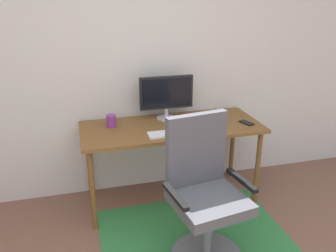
# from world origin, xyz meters

# --- Properties ---
(wall_back) EXTENTS (6.00, 0.10, 2.60)m
(wall_back) POSITION_xyz_m (0.00, 2.20, 1.30)
(wall_back) COLOR silver
(wall_back) RESTS_ON ground
(area_rug) EXTENTS (1.49, 1.46, 0.01)m
(area_rug) POSITION_xyz_m (0.36, 1.04, 0.00)
(area_rug) COLOR #2E7639
(area_rug) RESTS_ON ground
(desk) EXTENTS (1.59, 0.66, 0.75)m
(desk) POSITION_xyz_m (0.33, 1.80, 0.68)
(desk) COLOR brown
(desk) RESTS_ON ground
(monitor) EXTENTS (0.49, 0.18, 0.40)m
(monitor) POSITION_xyz_m (0.33, 1.99, 0.99)
(monitor) COLOR #B2B2B7
(monitor) RESTS_ON desk
(keyboard) EXTENTS (0.43, 0.13, 0.02)m
(keyboard) POSITION_xyz_m (0.30, 1.61, 0.76)
(keyboard) COLOR white
(keyboard) RESTS_ON desk
(computer_mouse) EXTENTS (0.06, 0.10, 0.03)m
(computer_mouse) POSITION_xyz_m (0.58, 1.62, 0.77)
(computer_mouse) COLOR white
(computer_mouse) RESTS_ON desk
(coffee_cup) EXTENTS (0.08, 0.08, 0.11)m
(coffee_cup) POSITION_xyz_m (-0.18, 1.91, 0.81)
(coffee_cup) COLOR #7F3183
(coffee_cup) RESTS_ON desk
(cell_phone) EXTENTS (0.11, 0.15, 0.01)m
(cell_phone) POSITION_xyz_m (1.00, 1.68, 0.76)
(cell_phone) COLOR black
(cell_phone) RESTS_ON desk
(office_chair) EXTENTS (0.60, 0.55, 1.08)m
(office_chair) POSITION_xyz_m (0.35, 1.00, 0.46)
(office_chair) COLOR slate
(office_chair) RESTS_ON ground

